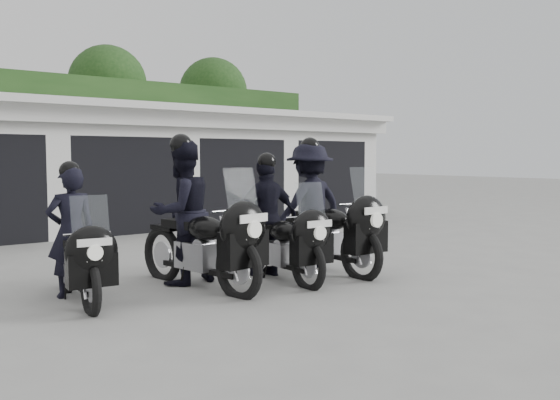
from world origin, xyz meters
TOP-DOWN VIEW (x-y plane):
  - ground at (0.00, 0.00)m, footprint 80.00×80.00m
  - garage_block at (-0.00, 8.06)m, footprint 16.40×6.80m
  - background_vegetation at (0.37, 12.92)m, footprint 20.00×3.90m
  - police_bike_a at (-3.07, 0.04)m, footprint 0.75×2.02m
  - police_bike_b at (-1.54, -0.07)m, footprint 1.09×2.44m
  - police_bike_c at (-0.34, -0.33)m, footprint 1.05×2.15m
  - police_bike_d at (0.62, -0.21)m, footprint 1.28×2.44m

SIDE VIEW (x-z plane):
  - ground at x=0.00m, z-range 0.00..0.00m
  - police_bike_a at x=-3.07m, z-range -0.18..1.58m
  - police_bike_c at x=-0.34m, z-range -0.14..1.73m
  - police_bike_b at x=-1.54m, z-range -0.17..1.97m
  - police_bike_d at x=0.62m, z-range -0.16..1.96m
  - garage_block at x=0.00m, z-range -0.06..2.90m
  - background_vegetation at x=0.37m, z-range -0.13..5.67m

